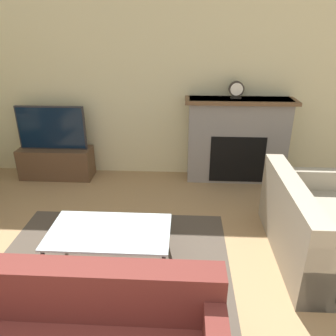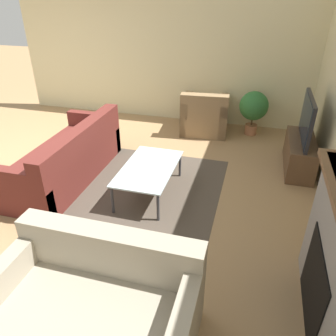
% 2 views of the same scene
% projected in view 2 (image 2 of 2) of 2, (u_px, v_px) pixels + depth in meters
% --- Properties ---
extents(ground_plane, '(20.00, 20.00, 0.00)m').
position_uv_depth(ground_plane, '(14.00, 170.00, 5.07)').
color(ground_plane, '#9E7A51').
extents(wall_left, '(0.06, 7.51, 2.70)m').
position_uv_depth(wall_left, '(197.00, 53.00, 6.30)').
color(wall_left, beige).
rests_on(wall_left, ground_plane).
extents(area_rug, '(2.38, 1.87, 0.00)m').
position_uv_depth(area_rug, '(151.00, 192.00, 4.52)').
color(area_rug, '#4C4238').
rests_on(area_rug, ground_plane).
extents(tv_stand, '(1.11, 0.39, 0.48)m').
position_uv_depth(tv_stand, '(299.00, 154.00, 5.02)').
color(tv_stand, brown).
rests_on(tv_stand, ground_plane).
extents(tv, '(1.02, 0.06, 0.66)m').
position_uv_depth(tv, '(307.00, 119.00, 4.74)').
color(tv, '#232328').
rests_on(tv, tv_stand).
extents(couch_sectional, '(2.11, 0.87, 0.82)m').
position_uv_depth(couch_sectional, '(67.00, 160.00, 4.74)').
color(couch_sectional, '#5B231E').
rests_on(couch_sectional, ground_plane).
extents(couch_loveseat, '(0.91, 1.57, 0.82)m').
position_uv_depth(couch_loveseat, '(97.00, 308.00, 2.58)').
color(couch_loveseat, '#9E937F').
rests_on(couch_loveseat, ground_plane).
extents(armchair_by_window, '(0.90, 0.92, 0.82)m').
position_uv_depth(armchair_by_window, '(205.00, 117.00, 6.24)').
color(armchair_by_window, '#8C704C').
rests_on(armchair_by_window, ground_plane).
extents(coffee_table, '(1.18, 0.67, 0.40)m').
position_uv_depth(coffee_table, '(149.00, 169.00, 4.35)').
color(coffee_table, '#333338').
rests_on(coffee_table, ground_plane).
extents(potted_plant, '(0.53, 0.53, 0.82)m').
position_uv_depth(potted_plant, '(254.00, 107.00, 6.04)').
color(potted_plant, '#AD704C').
rests_on(potted_plant, ground_plane).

